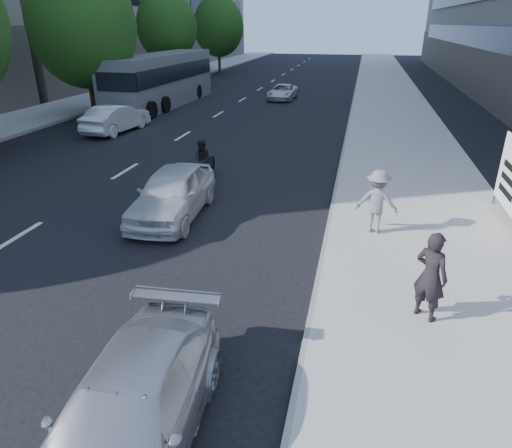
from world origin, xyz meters
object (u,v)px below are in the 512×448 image
(jogger, at_px, (377,202))
(parked_sedan, at_px, (129,415))
(pedestrian_woman, at_px, (431,276))
(white_sedan_far, at_px, (283,92))
(white_sedan_near, at_px, (173,193))
(bus, at_px, (162,80))
(white_sedan_mid, at_px, (116,118))
(motorcycle, at_px, (204,162))

(jogger, distance_m, parked_sedan, 8.10)
(pedestrian_woman, distance_m, white_sedan_far, 27.24)
(parked_sedan, height_order, white_sedan_near, white_sedan_near)
(bus, bearing_deg, white_sedan_far, 32.72)
(parked_sedan, distance_m, white_sedan_mid, 19.94)
(pedestrian_woman, distance_m, parked_sedan, 5.52)
(jogger, xyz_separation_m, parked_sedan, (-3.14, -7.46, -0.37))
(pedestrian_woman, height_order, white_sedan_mid, pedestrian_woman)
(jogger, height_order, white_sedan_far, jogger)
(white_sedan_near, xyz_separation_m, white_sedan_far, (-0.63, 22.44, -0.18))
(white_sedan_near, bearing_deg, white_sedan_mid, 122.91)
(jogger, distance_m, white_sedan_far, 23.45)
(white_sedan_mid, distance_m, white_sedan_far, 14.15)
(white_sedan_mid, bearing_deg, white_sedan_near, 132.12)
(white_sedan_far, xyz_separation_m, bus, (-7.44, -4.44, 1.10))
(motorcycle, bearing_deg, jogger, -29.56)
(white_sedan_near, relative_size, white_sedan_mid, 0.99)
(white_sedan_near, distance_m, bus, 19.75)
(white_sedan_near, bearing_deg, jogger, -4.41)
(white_sedan_far, xyz_separation_m, motorcycle, (0.39, -18.99, 0.11))
(white_sedan_near, xyz_separation_m, motorcycle, (-0.24, 3.45, -0.07))
(pedestrian_woman, height_order, white_sedan_far, pedestrian_woman)
(jogger, distance_m, pedestrian_woman, 3.79)
(white_sedan_far, height_order, motorcycle, motorcycle)
(white_sedan_mid, bearing_deg, bus, -76.96)
(white_sedan_far, bearing_deg, jogger, -72.80)
(white_sedan_mid, height_order, white_sedan_far, white_sedan_mid)
(bus, bearing_deg, white_sedan_mid, -81.37)
(pedestrian_woman, bearing_deg, white_sedan_mid, -7.55)
(jogger, distance_m, white_sedan_mid, 16.22)
(pedestrian_woman, bearing_deg, bus, -18.68)
(pedestrian_woman, xyz_separation_m, white_sedan_mid, (-13.64, 13.69, -0.32))
(white_sedan_far, bearing_deg, white_sedan_mid, -115.59)
(parked_sedan, xyz_separation_m, white_sedan_mid, (-9.62, 17.46, 0.08))
(parked_sedan, bearing_deg, white_sedan_near, 104.80)
(white_sedan_mid, relative_size, white_sedan_far, 1.10)
(white_sedan_mid, bearing_deg, motorcycle, 143.31)
(parked_sedan, relative_size, white_sedan_far, 1.11)
(parked_sedan, xyz_separation_m, motorcycle, (-2.76, 11.06, 0.02))
(pedestrian_woman, relative_size, white_sedan_near, 0.41)
(jogger, bearing_deg, motorcycle, -24.38)
(white_sedan_mid, xyz_separation_m, bus, (-0.96, 8.15, 0.94))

